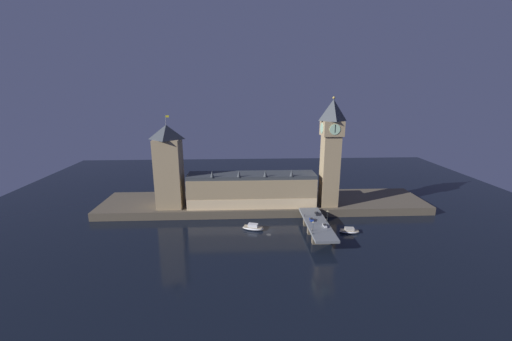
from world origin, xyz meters
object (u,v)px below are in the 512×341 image
(car_northbound_lead, at_px, (311,220))
(car_southbound_trail, at_px, (317,213))
(pedestrian_far_rail, at_px, (305,215))
(street_lamp_near, at_px, (313,226))
(clock_tower, at_px, (331,150))
(car_southbound_lead, at_px, (325,226))
(boat_upstream, at_px, (253,227))
(pedestrian_near_rail, at_px, (312,230))
(street_lamp_mid, at_px, (328,215))
(victoria_tower, at_px, (169,166))
(boat_downstream, at_px, (349,231))
(pedestrian_mid_walk, at_px, (326,220))

(car_northbound_lead, relative_size, car_southbound_trail, 0.86)
(pedestrian_far_rail, height_order, street_lamp_near, street_lamp_near)
(clock_tower, xyz_separation_m, car_southbound_lead, (-11.99, -37.95, -34.56))
(street_lamp_near, relative_size, boat_upstream, 0.53)
(pedestrian_near_rail, bearing_deg, pedestrian_far_rail, 90.00)
(pedestrian_far_rail, relative_size, street_lamp_mid, 0.24)
(victoria_tower, relative_size, car_northbound_lead, 14.62)
(pedestrian_near_rail, relative_size, street_lamp_near, 0.24)
(car_southbound_lead, height_order, street_lamp_mid, street_lamp_mid)
(pedestrian_near_rail, bearing_deg, boat_downstream, 25.16)
(street_lamp_mid, relative_size, boat_downstream, 0.60)
(car_southbound_lead, bearing_deg, boat_downstream, 21.24)
(car_southbound_trail, xyz_separation_m, pedestrian_far_rail, (-8.03, -3.31, 0.28))
(victoria_tower, bearing_deg, pedestrian_near_rail, -28.84)
(pedestrian_mid_walk, distance_m, street_lamp_mid, 3.68)
(street_lamp_near, xyz_separation_m, street_lamp_mid, (11.50, 14.72, -0.01))
(pedestrian_near_rail, xyz_separation_m, pedestrian_far_rail, (0.00, 19.31, 0.03))
(street_lamp_mid, height_order, boat_downstream, street_lamp_mid)
(car_southbound_trail, bearing_deg, pedestrian_far_rail, -157.60)
(pedestrian_mid_walk, distance_m, street_lamp_near, 19.53)
(clock_tower, distance_m, pedestrian_mid_walk, 47.19)
(victoria_tower, bearing_deg, pedestrian_mid_walk, -19.70)
(victoria_tower, bearing_deg, street_lamp_near, -30.81)
(street_lamp_mid, distance_m, boat_upstream, 43.17)
(clock_tower, height_order, street_lamp_mid, clock_tower)
(car_southbound_trail, relative_size, street_lamp_mid, 0.68)
(victoria_tower, bearing_deg, car_southbound_trail, -14.20)
(car_southbound_lead, bearing_deg, boat_upstream, 161.39)
(clock_tower, xyz_separation_m, boat_upstream, (-50.38, -25.03, -40.75))
(car_southbound_lead, xyz_separation_m, pedestrian_mid_walk, (2.68, 7.05, 0.14))
(pedestrian_mid_walk, bearing_deg, car_southbound_trail, 104.31)
(car_northbound_lead, distance_m, street_lamp_near, 17.68)
(car_southbound_trail, distance_m, boat_downstream, 20.71)
(clock_tower, xyz_separation_m, street_lamp_near, (-20.42, -46.57, -30.88))
(victoria_tower, bearing_deg, car_southbound_lead, -24.04)
(victoria_tower, height_order, car_southbound_lead, victoria_tower)
(car_northbound_lead, xyz_separation_m, pedestrian_far_rail, (-2.68, 5.82, 0.17))
(clock_tower, xyz_separation_m, street_lamp_mid, (-8.91, -31.85, -30.89))
(boat_upstream, bearing_deg, street_lamp_near, -35.72)
(pedestrian_mid_walk, xyz_separation_m, boat_upstream, (-41.07, 5.88, -6.33))
(clock_tower, height_order, pedestrian_near_rail, clock_tower)
(car_southbound_trail, relative_size, street_lamp_near, 0.67)
(pedestrian_mid_walk, bearing_deg, car_southbound_lead, -110.79)
(pedestrian_near_rail, bearing_deg, car_northbound_lead, 78.78)
(victoria_tower, bearing_deg, car_northbound_lead, -20.59)
(pedestrian_far_rail, height_order, street_lamp_mid, street_lamp_mid)
(street_lamp_near, distance_m, boat_downstream, 30.50)
(boat_upstream, xyz_separation_m, boat_downstream, (54.59, -6.63, -0.19))
(car_southbound_trail, height_order, boat_downstream, car_southbound_trail)
(car_northbound_lead, distance_m, boat_downstream, 22.59)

